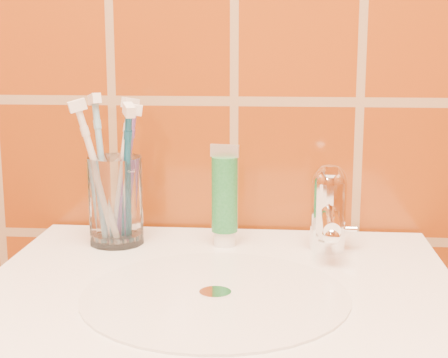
{
  "coord_description": "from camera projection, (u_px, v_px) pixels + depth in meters",
  "views": [
    {
      "loc": [
        0.07,
        0.19,
        1.13
      ],
      "look_at": [
        -0.01,
        1.08,
        0.95
      ],
      "focal_mm": 55.0,
      "sensor_mm": 36.0,
      "label": 1
    }
  ],
  "objects": [
    {
      "name": "toothbrush_1",
      "position": [
        98.0,
        175.0,
        0.93
      ],
      "size": [
        0.11,
        0.1,
        0.21
      ],
      "primitive_type": null,
      "rotation": [
        0.25,
        0.0,
        -1.14
      ],
      "color": "silver",
      "rests_on": "glass_tumbler"
    },
    {
      "name": "toothbrush_0",
      "position": [
        102.0,
        170.0,
        0.96
      ],
      "size": [
        0.1,
        0.12,
        0.22
      ],
      "primitive_type": null,
      "rotation": [
        0.22,
        0.0,
        -2.55
      ],
      "color": "#7AB6D9",
      "rests_on": "glass_tumbler"
    },
    {
      "name": "toothbrush_4",
      "position": [
        126.0,
        174.0,
        0.96
      ],
      "size": [
        0.07,
        0.06,
        0.2
      ],
      "primitive_type": null,
      "rotation": [
        0.15,
        0.0,
        1.73
      ],
      "color": "#6C428E",
      "rests_on": "glass_tumbler"
    },
    {
      "name": "toothbrush_3",
      "position": [
        122.0,
        171.0,
        0.96
      ],
      "size": [
        0.09,
        0.09,
        0.21
      ],
      "primitive_type": null,
      "rotation": [
        0.18,
        0.0,
        2.35
      ],
      "color": "silver",
      "rests_on": "glass_tumbler"
    },
    {
      "name": "glass_tumbler",
      "position": [
        116.0,
        201.0,
        0.95
      ],
      "size": [
        0.08,
        0.08,
        0.12
      ],
      "primitive_type": "cylinder",
      "rotation": [
        0.0,
        0.0,
        0.08
      ],
      "color": "white",
      "rests_on": "pedestal_sink"
    },
    {
      "name": "faucet",
      "position": [
        329.0,
        205.0,
        0.92
      ],
      "size": [
        0.05,
        0.11,
        0.12
      ],
      "color": "white",
      "rests_on": "pedestal_sink"
    },
    {
      "name": "toothbrush_2",
      "position": [
        126.0,
        177.0,
        0.92
      ],
      "size": [
        0.09,
        0.13,
        0.22
      ],
      "primitive_type": null,
      "rotation": [
        0.26,
        0.0,
        0.46
      ],
      "color": "navy",
      "rests_on": "glass_tumbler"
    },
    {
      "name": "toothpaste_tube",
      "position": [
        225.0,
        199.0,
        0.94
      ],
      "size": [
        0.04,
        0.04,
        0.14
      ],
      "rotation": [
        0.0,
        0.0,
        -0.21
      ],
      "color": "white",
      "rests_on": "pedestal_sink"
    }
  ]
}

